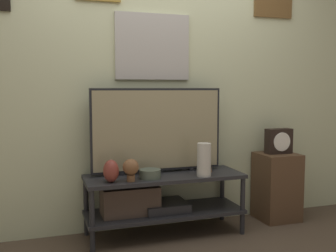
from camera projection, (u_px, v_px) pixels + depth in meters
ground_plane at (175, 246)px, 3.02m from camera, size 12.00×12.00×0.00m
wall_back at (154, 71)px, 3.39m from camera, size 6.40×0.08×2.70m
media_console at (153, 198)px, 3.21m from camera, size 1.30×0.44×0.51m
television at (157, 130)px, 3.27m from camera, size 1.11×0.05×0.71m
vase_tall_ceramic at (204, 160)px, 3.16m from camera, size 0.11×0.11×0.27m
vase_slim_bronze at (207, 158)px, 3.33m from camera, size 0.09×0.09×0.23m
vase_wide_bowl at (150, 174)px, 3.09m from camera, size 0.17×0.17×0.07m
vase_urn_stoneware at (111, 171)px, 2.96m from camera, size 0.12×0.12×0.17m
decorative_bust at (131, 168)px, 2.98m from camera, size 0.12×0.12×0.17m
side_table at (277, 186)px, 3.63m from camera, size 0.35×0.34×0.62m
mantel_clock at (279, 141)px, 3.60m from camera, size 0.24×0.11×0.23m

